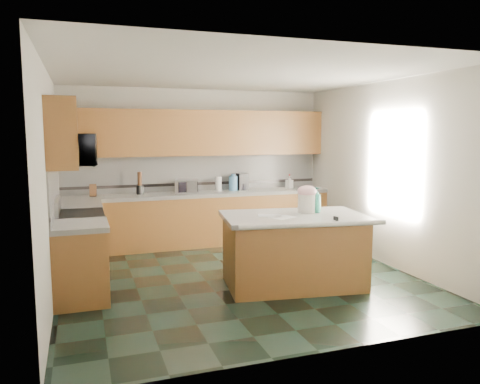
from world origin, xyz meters
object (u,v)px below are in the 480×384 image
soap_bottle_island (316,200)px  knife_block (93,191)px  treat_jar (307,203)px  toaster_oven (186,186)px  island_base (293,253)px  island_top (294,217)px  coffee_maker (242,182)px

soap_bottle_island → knife_block: 3.69m
treat_jar → toaster_oven: 2.69m
soap_bottle_island → toaster_oven: soap_bottle_island is taller
island_base → soap_bottle_island: (0.34, 0.05, 0.66)m
treat_jar → soap_bottle_island: soap_bottle_island is taller
island_base → island_top: size_ratio=0.94×
knife_block → toaster_oven: (1.54, 0.00, 0.01)m
treat_jar → island_base: bearing=-135.8°
soap_bottle_island → coffee_maker: soap_bottle_island is taller
island_top → coffee_maker: 2.62m
soap_bottle_island → toaster_oven: size_ratio=0.87×
island_top → toaster_oven: toaster_oven is taller
island_top → coffee_maker: size_ratio=5.91×
toaster_oven → coffee_maker: 1.03m
island_top → treat_jar: 0.29m
island_base → treat_jar: 0.66m
knife_block → soap_bottle_island: bearing=-37.7°
coffee_maker → knife_block: bearing=-180.0°
island_base → soap_bottle_island: soap_bottle_island is taller
soap_bottle_island → knife_block: (-2.69, 2.52, -0.07)m
island_base → soap_bottle_island: bearing=17.4°
treat_jar → coffee_maker: 2.51m
island_top → coffee_maker: coffee_maker is taller
soap_bottle_island → knife_block: soap_bottle_island is taller
knife_block → toaster_oven: size_ratio=0.52×
island_base → knife_block: knife_block is taller
knife_block → island_top: bearing=-42.1°
island_base → knife_block: size_ratio=8.56×
island_base → coffee_maker: coffee_maker is taller
island_base → coffee_maker: 2.70m
coffee_maker → soap_bottle_island: bearing=-87.9°
treat_jar → soap_bottle_island: size_ratio=0.73×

